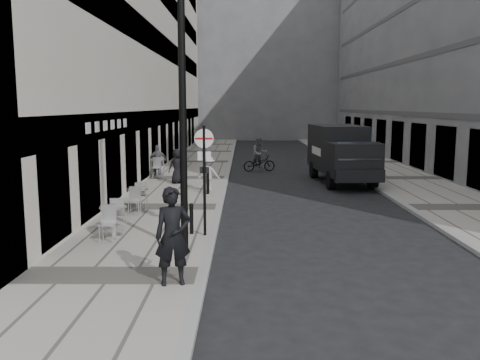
% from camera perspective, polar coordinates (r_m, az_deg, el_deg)
% --- Properties ---
extents(ground, '(120.00, 120.00, 0.00)m').
position_cam_1_polar(ground, '(8.89, -5.74, -16.98)').
color(ground, black).
rests_on(ground, ground).
extents(sidewalk, '(4.00, 60.00, 0.12)m').
position_cam_1_polar(sidewalk, '(26.41, -5.90, 0.16)').
color(sidewalk, gray).
rests_on(sidewalk, ground).
extents(far_sidewalk, '(4.00, 60.00, 0.12)m').
position_cam_1_polar(far_sidewalk, '(27.47, 17.55, 0.13)').
color(far_sidewalk, gray).
rests_on(far_sidewalk, ground).
extents(building_left, '(4.00, 45.00, 18.00)m').
position_cam_1_polar(building_left, '(33.62, -11.97, 17.07)').
color(building_left, beige).
rests_on(building_left, ground).
extents(building_right, '(6.00, 45.00, 20.00)m').
position_cam_1_polar(building_right, '(35.57, 23.17, 17.73)').
color(building_right, gray).
rests_on(building_right, ground).
extents(building_far, '(24.00, 16.00, 22.00)m').
position_cam_1_polar(building_far, '(64.39, 0.98, 14.76)').
color(building_far, gray).
rests_on(building_far, ground).
extents(walking_man, '(0.84, 0.66, 2.04)m').
position_cam_1_polar(walking_man, '(10.57, -7.54, -6.27)').
color(walking_man, black).
rests_on(walking_man, sidewalk).
extents(sign_post, '(0.54, 0.09, 3.13)m').
position_cam_1_polar(sign_post, '(14.29, -4.03, 1.62)').
color(sign_post, black).
rests_on(sign_post, sidewalk).
extents(lamppost, '(0.32, 0.32, 7.13)m').
position_cam_1_polar(lamppost, '(12.71, -6.49, 9.59)').
color(lamppost, black).
rests_on(lamppost, sidewalk).
extents(bollard_near, '(0.11, 0.11, 0.84)m').
position_cam_1_polar(bollard_near, '(14.77, -5.47, -4.44)').
color(bollard_near, black).
rests_on(bollard_near, sidewalk).
extents(bollard_far, '(0.13, 0.13, 0.95)m').
position_cam_1_polar(bollard_far, '(21.31, -3.64, -0.31)').
color(bollard_far, black).
rests_on(bollard_far, sidewalk).
extents(panel_van, '(2.64, 6.13, 2.82)m').
position_cam_1_polar(panel_van, '(25.62, 11.24, 3.23)').
color(panel_van, black).
rests_on(panel_van, ground).
extents(cyclist, '(1.97, 1.07, 2.02)m').
position_cam_1_polar(cyclist, '(29.53, 2.17, 2.48)').
color(cyclist, black).
rests_on(cyclist, ground).
extents(pedestrian_a, '(1.03, 0.60, 1.65)m').
position_cam_1_polar(pedestrian_a, '(26.99, -9.20, 2.16)').
color(pedestrian_a, '#545459').
rests_on(pedestrian_a, sidewalk).
extents(pedestrian_b, '(1.10, 0.79, 1.54)m').
position_cam_1_polar(pedestrian_b, '(21.91, -3.53, 0.69)').
color(pedestrian_b, '#B6B0A8').
rests_on(pedestrian_b, sidewalk).
extents(pedestrian_c, '(0.96, 0.86, 1.65)m').
position_cam_1_polar(pedestrian_c, '(24.35, -7.08, 1.55)').
color(pedestrian_c, black).
rests_on(pedestrian_c, sidewalk).
extents(cafe_table_near, '(0.77, 1.73, 0.99)m').
position_cam_1_polar(cafe_table_near, '(14.91, -14.03, -4.21)').
color(cafe_table_near, silver).
rests_on(cafe_table_near, sidewalk).
extents(cafe_table_mid, '(0.73, 1.65, 0.94)m').
position_cam_1_polar(cafe_table_mid, '(18.16, -11.37, -1.97)').
color(cafe_table_mid, '#BEBDC0').
rests_on(cafe_table_mid, sidewalk).
extents(cafe_table_far, '(0.80, 1.79, 1.02)m').
position_cam_1_polar(cafe_table_far, '(27.19, -9.13, 1.56)').
color(cafe_table_far, silver).
rests_on(cafe_table_far, sidewalk).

